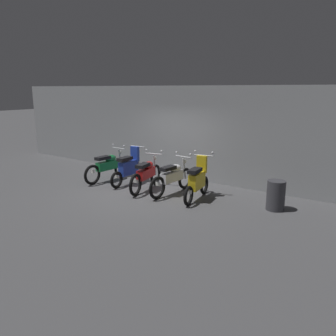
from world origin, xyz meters
The scene contains 8 objects.
ground_plane centered at (0.00, 0.00, 0.00)m, with size 80.00×80.00×0.00m, color #4C4C4F.
back_wall centered at (0.00, 2.15, 1.55)m, with size 16.00×0.30×3.09m, color gray.
motorbike_slot_0 centered at (-1.72, 0.33, 0.49)m, with size 0.59×1.95×1.15m.
motorbike_slot_1 centered at (-0.86, 0.41, 0.52)m, with size 0.56×1.68×1.18m.
motorbike_slot_2 centered at (0.00, 0.21, 0.49)m, with size 0.62×1.93×1.15m.
motorbike_slot_3 centered at (0.86, 0.33, 0.49)m, with size 0.59×1.95×1.15m.
motorbike_slot_4 centered at (1.72, 0.29, 0.53)m, with size 0.59×1.68×1.29m.
trash_bin centered at (3.77, 0.66, 0.38)m, with size 0.46×0.46×0.76m, color #38383D.
Camera 1 is at (6.19, -7.63, 3.00)m, focal length 36.51 mm.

